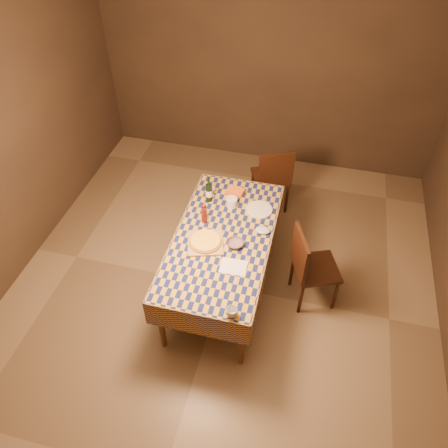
# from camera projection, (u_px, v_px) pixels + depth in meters

# --- Properties ---
(room) EXTENTS (5.00, 5.10, 2.70)m
(room) POSITION_uv_depth(u_px,v_px,m) (223.00, 191.00, 3.83)
(room) COLOR brown
(room) RESTS_ON ground
(dining_table) EXTENTS (0.94, 1.84, 0.77)m
(dining_table) POSITION_uv_depth(u_px,v_px,m) (223.00, 242.00, 4.29)
(dining_table) COLOR brown
(dining_table) RESTS_ON ground
(cutting_board) EXTENTS (0.42, 0.42, 0.02)m
(cutting_board) POSITION_uv_depth(u_px,v_px,m) (205.00, 243.00, 4.17)
(cutting_board) COLOR #A17F4B
(cutting_board) RESTS_ON dining_table
(pizza) EXTENTS (0.40, 0.40, 0.03)m
(pizza) POSITION_uv_depth(u_px,v_px,m) (205.00, 241.00, 4.15)
(pizza) COLOR #9E5C1A
(pizza) RESTS_ON cutting_board
(pepper_mill) EXTENTS (0.07, 0.07, 0.23)m
(pepper_mill) POSITION_uv_depth(u_px,v_px,m) (204.00, 214.00, 4.31)
(pepper_mill) COLOR #4A1112
(pepper_mill) RESTS_ON dining_table
(bowl) EXTENTS (0.20, 0.20, 0.05)m
(bowl) POSITION_uv_depth(u_px,v_px,m) (235.00, 244.00, 4.14)
(bowl) COLOR #674E56
(bowl) RESTS_ON dining_table
(wine_glass) EXTENTS (0.07, 0.07, 0.14)m
(wine_glass) POSITION_uv_depth(u_px,v_px,m) (212.00, 188.00, 4.61)
(wine_glass) COLOR white
(wine_glass) RESTS_ON dining_table
(wine_bottle) EXTENTS (0.09, 0.09, 0.29)m
(wine_bottle) POSITION_uv_depth(u_px,v_px,m) (209.00, 192.00, 4.55)
(wine_bottle) COLOR black
(wine_bottle) RESTS_ON dining_table
(deli_tub) EXTENTS (0.14, 0.14, 0.10)m
(deli_tub) POSITION_uv_depth(u_px,v_px,m) (232.00, 202.00, 4.53)
(deli_tub) COLOR silver
(deli_tub) RESTS_ON dining_table
(takeout_container) EXTENTS (0.20, 0.16, 0.05)m
(takeout_container) POSITION_uv_depth(u_px,v_px,m) (236.00, 191.00, 4.70)
(takeout_container) COLOR #D55E1C
(takeout_container) RESTS_ON dining_table
(white_plate) EXTENTS (0.30, 0.30, 0.02)m
(white_plate) POSITION_uv_depth(u_px,v_px,m) (259.00, 210.00, 4.51)
(white_plate) COLOR silver
(white_plate) RESTS_ON dining_table
(tumbler) EXTENTS (0.10, 0.10, 0.08)m
(tumbler) POSITION_uv_depth(u_px,v_px,m) (232.00, 312.00, 3.57)
(tumbler) COLOR silver
(tumbler) RESTS_ON dining_table
(flour_patch) EXTENTS (0.25, 0.19, 0.00)m
(flour_patch) POSITION_uv_depth(u_px,v_px,m) (233.00, 267.00, 3.96)
(flour_patch) COLOR silver
(flour_patch) RESTS_ON dining_table
(flour_bag) EXTENTS (0.15, 0.12, 0.04)m
(flour_bag) POSITION_uv_depth(u_px,v_px,m) (263.00, 230.00, 4.27)
(flour_bag) COLOR #9DAAC9
(flour_bag) RESTS_ON dining_table
(chair_far) EXTENTS (0.56, 0.56, 0.93)m
(chair_far) POSITION_uv_depth(u_px,v_px,m) (273.00, 176.00, 5.32)
(chair_far) COLOR black
(chair_far) RESTS_ON ground
(chair_right) EXTENTS (0.55, 0.55, 0.93)m
(chair_right) POSITION_uv_depth(u_px,v_px,m) (309.00, 265.00, 4.31)
(chair_right) COLOR black
(chair_right) RESTS_ON ground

